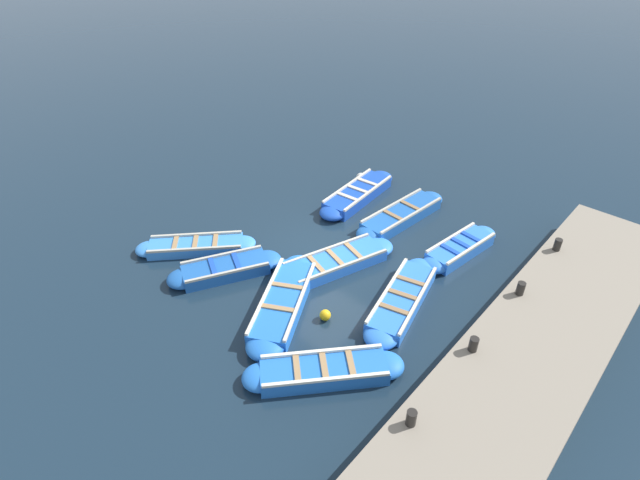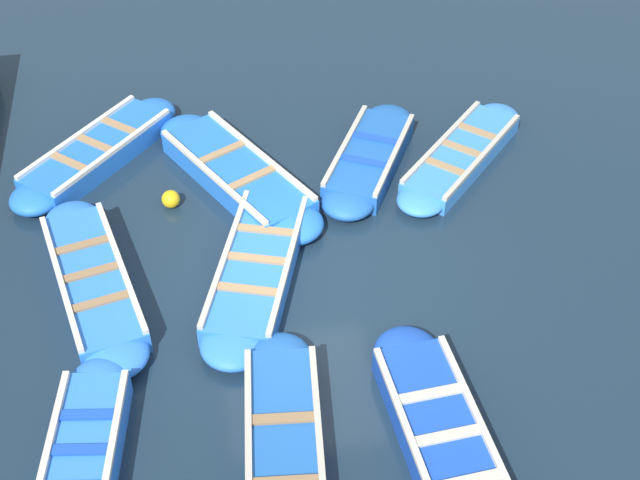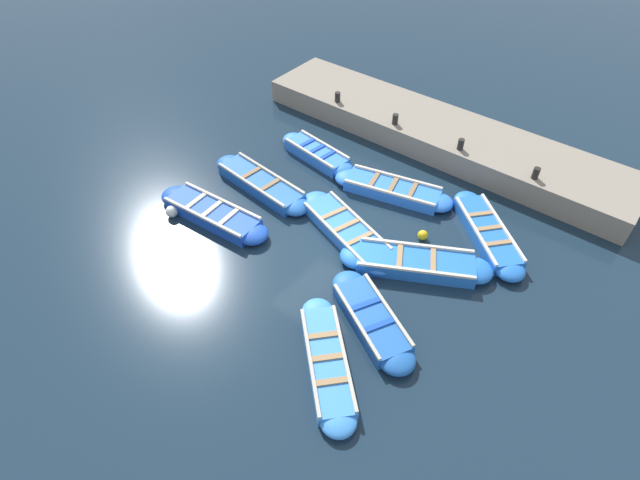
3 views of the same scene
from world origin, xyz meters
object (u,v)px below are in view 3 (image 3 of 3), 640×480
(boat_stern_in, at_px, (371,319))
(bollard_south, at_px, (338,97))
(boat_mid_row, at_px, (317,154))
(boat_alongside, at_px, (261,184))
(buoy_yellow_far, at_px, (172,212))
(boat_centre, at_px, (346,230))
(boat_outer_right, at_px, (415,263))
(boat_far_corner, at_px, (487,233))
(bollard_mid_north, at_px, (461,144))
(buoy_orange_near, at_px, (423,235))
(bollard_mid_south, at_px, (395,119))
(boat_near_quay, at_px, (327,361))
(boat_tucked, at_px, (392,190))
(boat_inner_gap, at_px, (213,214))
(bollard_north, at_px, (536,173))

(boat_stern_in, distance_m, bollard_south, 9.29)
(boat_mid_row, height_order, boat_alongside, boat_mid_row)
(buoy_yellow_far, bearing_deg, boat_alongside, -24.28)
(boat_centre, height_order, boat_alongside, boat_alongside)
(boat_centre, height_order, boat_outer_right, boat_outer_right)
(boat_far_corner, xyz_separation_m, bollard_mid_north, (2.38, 2.20, 0.80))
(boat_mid_row, relative_size, buoy_orange_near, 10.97)
(boat_centre, relative_size, bollard_south, 11.48)
(bollard_mid_south, distance_m, bollard_south, 2.44)
(bollard_mid_north, xyz_separation_m, bollard_mid_south, (0.00, 2.44, 0.00))
(boat_near_quay, relative_size, boat_tucked, 0.81)
(boat_inner_gap, bearing_deg, boat_mid_row, -6.60)
(boat_stern_in, relative_size, boat_tucked, 0.85)
(boat_stern_in, height_order, boat_tucked, boat_tucked)
(boat_outer_right, xyz_separation_m, bollard_mid_south, (4.65, 3.65, 0.79))
(boat_alongside, bearing_deg, boat_far_corner, -70.41)
(boat_far_corner, height_order, boat_alongside, boat_alongside)
(boat_far_corner, bearing_deg, buoy_yellow_far, 122.56)
(boat_tucked, bearing_deg, boat_outer_right, -136.44)
(boat_mid_row, distance_m, buoy_yellow_far, 5.18)
(boat_inner_gap, height_order, boat_tucked, boat_inner_gap)
(boat_mid_row, bearing_deg, boat_tucked, -90.65)
(bollard_mid_north, bearing_deg, boat_centre, 168.04)
(boat_tucked, relative_size, bollard_south, 11.15)
(buoy_yellow_far, bearing_deg, bollard_mid_south, -22.78)
(boat_outer_right, distance_m, bollard_north, 4.87)
(boat_stern_in, height_order, bollard_south, bollard_south)
(bollard_mid_north, distance_m, buoy_yellow_far, 9.17)
(boat_far_corner, bearing_deg, boat_near_quay, 170.39)
(bollard_north, bearing_deg, boat_stern_in, 170.71)
(buoy_orange_near, bearing_deg, buoy_yellow_far, 120.68)
(boat_inner_gap, height_order, bollard_south, bollard_south)
(boat_centre, bearing_deg, boat_mid_row, 51.14)
(boat_outer_right, bearing_deg, boat_near_quay, 179.44)
(boat_outer_right, height_order, boat_alongside, boat_outer_right)
(bollard_mid_north, bearing_deg, boat_alongside, 137.33)
(boat_far_corner, distance_m, buoy_yellow_far, 9.14)
(boat_far_corner, bearing_deg, boat_tucked, 90.20)
(bollard_mid_north, relative_size, bollard_south, 1.00)
(boat_far_corner, relative_size, boat_alongside, 0.82)
(boat_centre, bearing_deg, boat_stern_in, -132.66)
(boat_centre, bearing_deg, boat_inner_gap, 118.59)
(boat_centre, relative_size, buoy_yellow_far, 11.19)
(boat_outer_right, bearing_deg, boat_stern_in, -177.29)
(boat_tucked, relative_size, bollard_north, 11.15)
(boat_mid_row, distance_m, boat_inner_gap, 4.30)
(bollard_north, xyz_separation_m, bollard_mid_south, (0.00, 4.88, 0.00))
(boat_outer_right, distance_m, boat_mid_row, 5.66)
(boat_far_corner, height_order, bollard_mid_north, bollard_mid_north)
(bollard_mid_south, xyz_separation_m, buoy_yellow_far, (-7.29, 3.06, -0.80))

